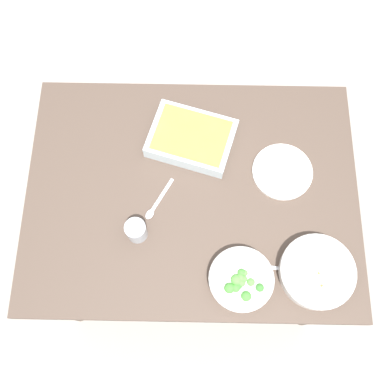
% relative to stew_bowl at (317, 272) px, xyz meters
% --- Properties ---
extents(ground_plane, '(6.00, 6.00, 0.00)m').
position_rel_stew_bowl_xyz_m(ground_plane, '(0.42, -0.29, -0.77)').
color(ground_plane, '#9E9389').
extents(dining_table, '(1.20, 0.90, 0.74)m').
position_rel_stew_bowl_xyz_m(dining_table, '(0.42, -0.29, -0.12)').
color(dining_table, '#4C3D33').
rests_on(dining_table, ground_plane).
extents(stew_bowl, '(0.25, 0.25, 0.06)m').
position_rel_stew_bowl_xyz_m(stew_bowl, '(0.00, 0.00, 0.00)').
color(stew_bowl, silver).
rests_on(stew_bowl, dining_table).
extents(broccoli_bowl, '(0.22, 0.22, 0.07)m').
position_rel_stew_bowl_xyz_m(broccoli_bowl, '(0.25, 0.03, -0.00)').
color(broccoli_bowl, silver).
rests_on(broccoli_bowl, dining_table).
extents(baking_dish, '(0.35, 0.30, 0.06)m').
position_rel_stew_bowl_xyz_m(baking_dish, '(0.43, -0.48, 0.00)').
color(baking_dish, silver).
rests_on(baking_dish, dining_table).
extents(drink_cup, '(0.07, 0.07, 0.08)m').
position_rel_stew_bowl_xyz_m(drink_cup, '(0.61, -0.13, 0.01)').
color(drink_cup, '#B2BCC6').
rests_on(drink_cup, dining_table).
extents(side_plate, '(0.22, 0.22, 0.01)m').
position_rel_stew_bowl_xyz_m(side_plate, '(0.09, -0.37, -0.03)').
color(side_plate, white).
rests_on(side_plate, dining_table).
extents(spoon_by_stew, '(0.07, 0.17, 0.01)m').
position_rel_stew_bowl_xyz_m(spoon_by_stew, '(0.01, -0.04, -0.03)').
color(spoon_by_stew, silver).
rests_on(spoon_by_stew, dining_table).
extents(spoon_by_broccoli, '(0.16, 0.10, 0.01)m').
position_rel_stew_bowl_xyz_m(spoon_by_broccoli, '(0.29, 0.01, -0.03)').
color(spoon_by_broccoli, silver).
rests_on(spoon_by_broccoli, dining_table).
extents(spoon_spare, '(0.10, 0.16, 0.01)m').
position_rel_stew_bowl_xyz_m(spoon_spare, '(0.55, -0.23, -0.03)').
color(spoon_spare, silver).
rests_on(spoon_spare, dining_table).
extents(fork_on_table, '(0.18, 0.04, 0.01)m').
position_rel_stew_bowl_xyz_m(fork_on_table, '(0.18, -0.02, -0.03)').
color(fork_on_table, silver).
rests_on(fork_on_table, dining_table).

